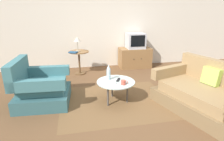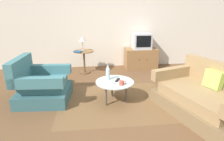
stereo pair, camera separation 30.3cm
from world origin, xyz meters
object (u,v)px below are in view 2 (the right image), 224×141
at_px(armchair, 41,86).
at_px(mug, 122,83).
at_px(tv_stand, 141,58).
at_px(table_lamp, 82,40).
at_px(television, 142,41).
at_px(tv_remote_dark, 117,80).
at_px(book, 78,52).
at_px(vase, 108,72).
at_px(coffee_table, 115,83).
at_px(side_table, 84,57).
at_px(couch, 204,98).
at_px(tv_remote_silver, 110,83).

height_order(armchair, mug, armchair).
relative_size(tv_stand, table_lamp, 2.44).
height_order(television, table_lamp, television).
relative_size(tv_remote_dark, book, 0.69).
bearing_deg(vase, coffee_table, -45.19).
bearing_deg(television, table_lamp, -169.33).
height_order(side_table, tv_stand, side_table).
distance_m(couch, vase, 1.73).
height_order(television, tv_remote_silver, television).
relative_size(coffee_table, tv_stand, 0.76).
bearing_deg(armchair, mug, 78.76).
xyz_separation_m(table_lamp, tv_remote_silver, (0.55, -1.85, -0.51)).
relative_size(television, table_lamp, 1.35).
bearing_deg(vase, table_lamp, 107.83).
bearing_deg(tv_stand, tv_remote_silver, -117.85).
height_order(side_table, vase, vase).
relative_size(mug, tv_remote_silver, 0.81).
distance_m(television, book, 1.88).
relative_size(coffee_table, side_table, 1.14).
height_order(tv_stand, tv_remote_dark, tv_stand).
bearing_deg(tv_remote_dark, tv_stand, -0.73).
relative_size(television, tv_remote_dark, 3.03).
bearing_deg(book, table_lamp, 75.14).
distance_m(tv_stand, tv_remote_silver, 2.44).
relative_size(side_table, book, 2.52).
xyz_separation_m(coffee_table, side_table, (-0.63, 1.77, 0.08)).
distance_m(armchair, mug, 1.57).
xyz_separation_m(tv_remote_dark, tv_remote_silver, (-0.15, -0.14, 0.00)).
bearing_deg(armchair, vase, 88.78).
bearing_deg(coffee_table, tv_remote_dark, 39.46).
height_order(coffee_table, television, television).
xyz_separation_m(coffee_table, television, (1.05, 2.08, 0.43)).
bearing_deg(tv_remote_dark, vase, 93.74).
relative_size(couch, side_table, 2.81).
bearing_deg(book, tv_remote_silver, -41.65).
bearing_deg(couch, book, 27.16).
bearing_deg(mug, book, 116.11).
xyz_separation_m(television, mug, (-0.94, -2.25, -0.35)).
height_order(television, mug, television).
bearing_deg(couch, armchair, 56.14).
bearing_deg(table_lamp, tv_remote_silver, -73.38).
distance_m(tv_stand, television, 0.52).
bearing_deg(coffee_table, book, 115.56).
distance_m(table_lamp, mug, 2.12).
distance_m(armchair, tv_stand, 3.07).
relative_size(mug, book, 0.53).
distance_m(television, mug, 2.46).
relative_size(table_lamp, book, 1.54).
bearing_deg(mug, tv_remote_silver, 157.69).
xyz_separation_m(side_table, mug, (0.73, -1.94, 0.00)).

